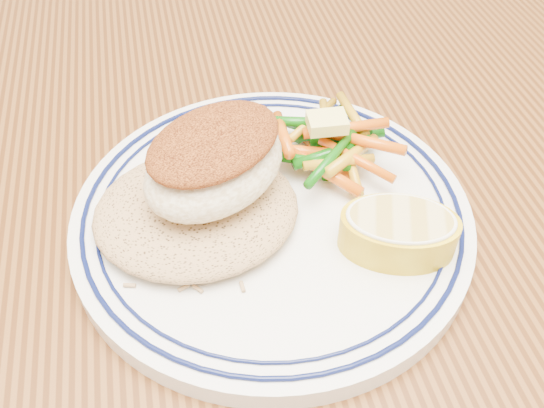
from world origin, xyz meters
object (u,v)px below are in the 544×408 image
(dining_table, at_px, (239,335))
(lemon_wedge, at_px, (398,231))
(rice_pilaf, at_px, (196,207))
(fish_fillet, at_px, (215,161))
(plate, at_px, (272,215))
(vegetable_pile, at_px, (329,144))

(dining_table, xyz_separation_m, lemon_wedge, (0.09, -0.03, 0.13))
(rice_pilaf, bearing_deg, fish_fillet, 22.74)
(plate, relative_size, vegetable_pile, 2.58)
(fish_fillet, xyz_separation_m, lemon_wedge, (0.10, -0.05, -0.03))
(dining_table, xyz_separation_m, plate, (0.03, 0.02, 0.11))
(plate, distance_m, fish_fillet, 0.06)
(vegetable_pile, relative_size, lemon_wedge, 1.22)
(rice_pilaf, bearing_deg, lemon_wedge, -22.66)
(dining_table, height_order, fish_fillet, fish_fillet)
(vegetable_pile, bearing_deg, dining_table, -144.26)
(dining_table, bearing_deg, vegetable_pile, 35.74)
(dining_table, relative_size, fish_fillet, 12.92)
(vegetable_pile, bearing_deg, rice_pilaf, -158.30)
(plate, xyz_separation_m, lemon_wedge, (0.07, -0.05, 0.02))
(rice_pilaf, xyz_separation_m, fish_fillet, (0.01, 0.01, 0.03))
(rice_pilaf, height_order, vegetable_pile, vegetable_pile)
(plate, distance_m, lemon_wedge, 0.08)
(vegetable_pile, height_order, lemon_wedge, vegetable_pile)
(vegetable_pile, bearing_deg, plate, -141.20)
(dining_table, height_order, vegetable_pile, vegetable_pile)
(dining_table, distance_m, plate, 0.11)
(dining_table, bearing_deg, rice_pilaf, 136.90)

